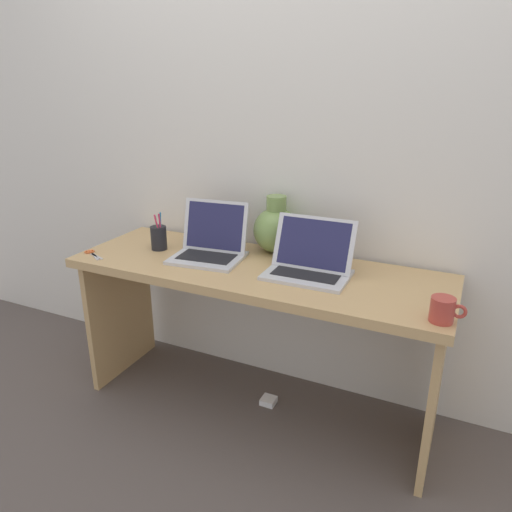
{
  "coord_description": "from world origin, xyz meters",
  "views": [
    {
      "loc": [
        0.83,
        -1.76,
        1.49
      ],
      "look_at": [
        0.0,
        0.0,
        0.77
      ],
      "focal_mm": 33.73,
      "sensor_mm": 36.0,
      "label": 1
    }
  ],
  "objects_px": {
    "green_vase": "(276,229)",
    "pen_cup": "(159,237)",
    "power_brick": "(269,401)",
    "laptop_left": "(211,243)",
    "coffee_mug": "(443,310)",
    "laptop_right": "(310,260)",
    "scissors": "(92,253)"
  },
  "relations": [
    {
      "from": "green_vase",
      "to": "pen_cup",
      "type": "bearing_deg",
      "value": -158.27
    },
    {
      "from": "pen_cup",
      "to": "power_brick",
      "type": "xyz_separation_m",
      "value": [
        0.57,
        0.02,
        -0.77
      ]
    },
    {
      "from": "laptop_left",
      "to": "pen_cup",
      "type": "relative_size",
      "value": 1.86
    },
    {
      "from": "laptop_left",
      "to": "coffee_mug",
      "type": "relative_size",
      "value": 2.84
    },
    {
      "from": "laptop_left",
      "to": "power_brick",
      "type": "relative_size",
      "value": 4.8
    },
    {
      "from": "coffee_mug",
      "to": "pen_cup",
      "type": "distance_m",
      "value": 1.32
    },
    {
      "from": "laptop_left",
      "to": "power_brick",
      "type": "xyz_separation_m",
      "value": [
        0.29,
        0.0,
        -0.77
      ]
    },
    {
      "from": "coffee_mug",
      "to": "pen_cup",
      "type": "relative_size",
      "value": 0.66
    },
    {
      "from": "laptop_right",
      "to": "scissors",
      "type": "bearing_deg",
      "value": -168.64
    },
    {
      "from": "laptop_left",
      "to": "pen_cup",
      "type": "height_order",
      "value": "laptop_left"
    },
    {
      "from": "coffee_mug",
      "to": "scissors",
      "type": "bearing_deg",
      "value": 179.5
    },
    {
      "from": "laptop_right",
      "to": "power_brick",
      "type": "bearing_deg",
      "value": 176.05
    },
    {
      "from": "laptop_right",
      "to": "coffee_mug",
      "type": "height_order",
      "value": "laptop_right"
    },
    {
      "from": "coffee_mug",
      "to": "power_brick",
      "type": "xyz_separation_m",
      "value": [
        -0.73,
        0.23,
        -0.75
      ]
    },
    {
      "from": "coffee_mug",
      "to": "power_brick",
      "type": "height_order",
      "value": "coffee_mug"
    },
    {
      "from": "laptop_left",
      "to": "laptop_right",
      "type": "relative_size",
      "value": 0.97
    },
    {
      "from": "green_vase",
      "to": "scissors",
      "type": "bearing_deg",
      "value": -152.5
    },
    {
      "from": "green_vase",
      "to": "coffee_mug",
      "type": "relative_size",
      "value": 2.27
    },
    {
      "from": "laptop_left",
      "to": "pen_cup",
      "type": "distance_m",
      "value": 0.28
    },
    {
      "from": "laptop_left",
      "to": "scissors",
      "type": "xyz_separation_m",
      "value": [
        -0.52,
        -0.21,
        -0.06
      ]
    },
    {
      "from": "green_vase",
      "to": "power_brick",
      "type": "distance_m",
      "value": 0.84
    },
    {
      "from": "power_brick",
      "to": "green_vase",
      "type": "bearing_deg",
      "value": 105.39
    },
    {
      "from": "green_vase",
      "to": "pen_cup",
      "type": "xyz_separation_m",
      "value": [
        -0.52,
        -0.21,
        -0.05
      ]
    },
    {
      "from": "laptop_left",
      "to": "laptop_right",
      "type": "bearing_deg",
      "value": -1.03
    },
    {
      "from": "laptop_left",
      "to": "laptop_right",
      "type": "height_order",
      "value": "laptop_left"
    },
    {
      "from": "laptop_left",
      "to": "laptop_right",
      "type": "distance_m",
      "value": 0.48
    },
    {
      "from": "pen_cup",
      "to": "power_brick",
      "type": "height_order",
      "value": "pen_cup"
    },
    {
      "from": "green_vase",
      "to": "scissors",
      "type": "distance_m",
      "value": 0.87
    },
    {
      "from": "laptop_right",
      "to": "scissors",
      "type": "distance_m",
      "value": 1.03
    },
    {
      "from": "green_vase",
      "to": "laptop_left",
      "type": "bearing_deg",
      "value": -142.2
    },
    {
      "from": "laptop_left",
      "to": "green_vase",
      "type": "relative_size",
      "value": 1.25
    },
    {
      "from": "coffee_mug",
      "to": "scissors",
      "type": "xyz_separation_m",
      "value": [
        -1.55,
        0.01,
        -0.04
      ]
    }
  ]
}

